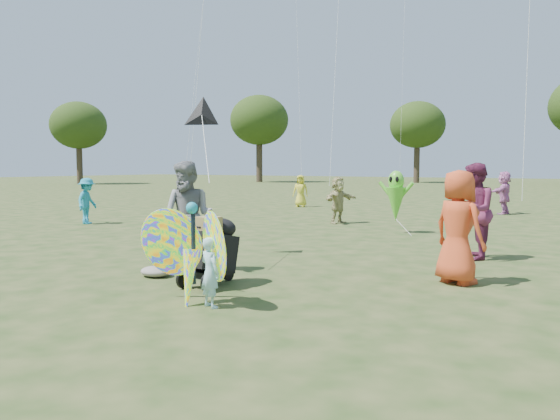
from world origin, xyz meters
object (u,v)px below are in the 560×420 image
object	(u,v)px
crowd_e	(474,211)
jogging_stroller	(213,247)
crowd_g	(301,191)
crowd_j	(504,193)
butterfly_kite	(191,255)
crowd_i	(87,201)
alien_kite	(396,198)
child_girl	(210,272)
crowd_d	(338,200)
crowd_a	(458,227)
adult_man	(188,217)

from	to	relation	value
crowd_e	jogging_stroller	size ratio (longest dim) A/B	1.78
crowd_g	crowd_j	world-z (taller)	crowd_j
butterfly_kite	crowd_j	bearing A→B (deg)	86.08
crowd_e	jogging_stroller	world-z (taller)	crowd_e
crowd_i	butterfly_kite	bearing A→B (deg)	-144.03
crowd_g	alien_kite	distance (m)	9.94
child_girl	crowd_d	bearing A→B (deg)	-55.77
crowd_a	butterfly_kite	distance (m)	4.23
crowd_j	jogging_stroller	xyz separation A→B (m)	(-1.61, -15.82, -0.22)
child_girl	crowd_a	world-z (taller)	crowd_a
crowd_j	alien_kite	xyz separation A→B (m)	(-1.50, -7.89, 0.14)
adult_man	crowd_a	world-z (taller)	adult_man
adult_man	jogging_stroller	xyz separation A→B (m)	(1.05, -0.63, -0.37)
child_girl	alien_kite	bearing A→B (deg)	-68.21
crowd_a	crowd_d	size ratio (longest dim) A/B	1.19
crowd_d	crowd_i	world-z (taller)	crowd_d
child_girl	adult_man	xyz separation A→B (m)	(-1.86, 1.69, 0.51)
crowd_j	crowd_g	bearing A→B (deg)	-76.56
crowd_g	crowd_i	xyz separation A→B (m)	(-2.21, -9.97, 0.01)
child_girl	crowd_e	size ratio (longest dim) A/B	0.48
child_girl	butterfly_kite	size ratio (longest dim) A/B	0.54
crowd_i	alien_kite	world-z (taller)	alien_kite
crowd_e	jogging_stroller	xyz separation A→B (m)	(-2.92, -4.64, -0.35)
adult_man	crowd_e	xyz separation A→B (m)	(3.97, 4.01, -0.01)
crowd_e	adult_man	bearing A→B (deg)	-57.43
jogging_stroller	crowd_j	bearing A→B (deg)	88.99
crowd_e	crowd_j	xyz separation A→B (m)	(-1.31, 11.18, -0.14)
child_girl	crowd_d	xyz separation A→B (m)	(-3.18, 10.44, 0.29)
child_girl	adult_man	bearing A→B (deg)	-24.94
crowd_j	butterfly_kite	bearing A→B (deg)	3.65
child_girl	crowd_j	xyz separation A→B (m)	(0.80, 16.87, 0.36)
crowd_d	crowd_j	distance (m)	7.56
jogging_stroller	crowd_i	bearing A→B (deg)	156.29
crowd_a	crowd_i	bearing A→B (deg)	12.04
crowd_e	alien_kite	bearing A→B (deg)	-152.15
child_girl	jogging_stroller	distance (m)	1.34
adult_man	crowd_a	xyz separation A→B (m)	(4.27, 1.54, -0.07)
crowd_g	butterfly_kite	xyz separation A→B (m)	(7.39, -15.96, -0.06)
butterfly_kite	alien_kite	xyz separation A→B (m)	(-0.35, 8.95, 0.30)
crowd_d	butterfly_kite	distance (m)	10.79
alien_kite	crowd_d	bearing A→B (deg)	149.50
crowd_d	crowd_j	xyz separation A→B (m)	(3.97, 6.43, 0.07)
crowd_d	child_girl	bearing A→B (deg)	-148.92
crowd_g	butterfly_kite	bearing A→B (deg)	-80.82
crowd_d	crowd_i	xyz separation A→B (m)	(-6.79, -4.42, -0.02)
adult_man	crowd_j	distance (m)	15.42
butterfly_kite	crowd_d	bearing A→B (deg)	105.17
adult_man	crowd_g	xyz separation A→B (m)	(-5.89, 14.31, -0.25)
crowd_i	alien_kite	bearing A→B (deg)	-94.34
crowd_g	alien_kite	size ratio (longest dim) A/B	0.83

